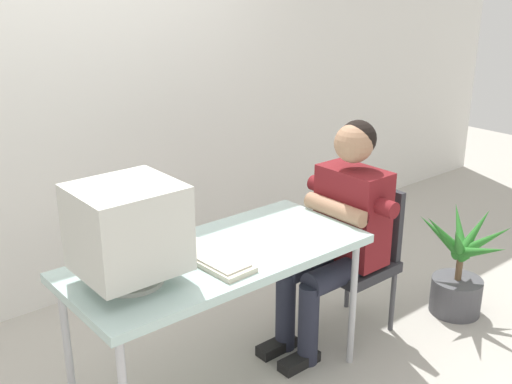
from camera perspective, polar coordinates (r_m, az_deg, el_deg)
The scene contains 7 objects.
wall_back at distance 4.01m, azimuth -12.39°, elevation 12.15°, with size 8.00×0.10×3.00m, color silver.
desk at distance 2.93m, azimuth -3.46°, elevation -6.55°, with size 1.45×0.66×0.75m.
crt_monitor at distance 2.58m, azimuth -11.68°, elevation -3.38°, with size 0.42×0.38×0.43m.
keyboard at distance 2.83m, azimuth -4.38°, elevation -6.04°, with size 0.19×0.49×0.03m.
office_chair at distance 3.61m, azimuth 9.59°, elevation -5.46°, with size 0.41×0.41×0.86m.
person_seated at distance 3.40m, azimuth 7.77°, elevation -3.08°, with size 0.70×0.59×1.26m.
potted_plant at distance 3.98m, azimuth 18.25°, elevation -7.01°, with size 0.51×0.59×0.67m.
Camera 1 is at (-1.54, -2.13, 1.99)m, focal length 43.25 mm.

